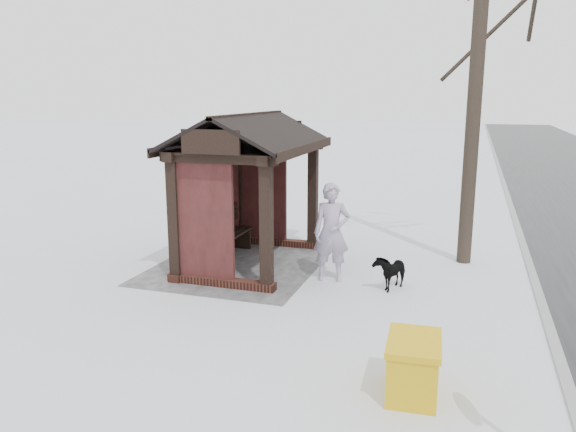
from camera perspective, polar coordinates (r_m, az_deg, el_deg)
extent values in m
plane|color=silver|center=(11.75, -3.74, -4.83)|extent=(120.00, 120.00, 0.00)
cube|color=gray|center=(11.04, 24.03, -6.99)|extent=(120.00, 0.15, 0.06)
cube|color=gray|center=(11.82, -4.65, -4.70)|extent=(4.20, 3.20, 0.02)
cube|color=#3A1A15|center=(12.08, -7.73, -4.04)|extent=(3.30, 0.22, 0.16)
cube|color=#3A1A15|center=(13.08, -1.31, -2.66)|extent=(0.22, 2.10, 0.16)
cube|color=#3A1A15|center=(10.42, -6.83, -6.70)|extent=(0.22, 2.10, 0.16)
cube|color=black|center=(12.58, 2.54, 1.73)|extent=(0.20, 0.20, 2.30)
cube|color=black|center=(9.78, -2.20, -1.34)|extent=(0.20, 0.20, 2.30)
cube|color=black|center=(13.16, -5.03, 2.17)|extent=(0.20, 0.20, 2.30)
cube|color=black|center=(10.53, -11.43, -0.60)|extent=(0.20, 0.20, 2.30)
cube|color=black|center=(11.81, -7.89, 1.32)|extent=(2.80, 0.08, 2.14)
cube|color=black|center=(12.93, -2.65, 2.38)|extent=(0.08, 1.17, 2.14)
cube|color=black|center=(10.24, -8.60, -0.39)|extent=(0.08, 1.17, 2.14)
cube|color=black|center=(10.98, 0.48, 6.57)|extent=(3.40, 0.20, 0.18)
cube|color=black|center=(11.65, -8.05, 6.79)|extent=(3.40, 0.20, 0.18)
cylinder|color=black|center=(11.94, 18.74, 15.61)|extent=(0.29, 0.29, 8.55)
imported|color=#A496B0|center=(10.50, 4.44, -1.66)|extent=(0.58, 0.76, 1.85)
imported|color=black|center=(10.36, 10.35, -5.48)|extent=(0.85, 0.60, 0.65)
cube|color=gold|center=(6.94, 12.57, -15.02)|extent=(0.88, 0.61, 0.61)
cube|color=gold|center=(6.79, 12.71, -12.44)|extent=(0.93, 0.66, 0.08)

